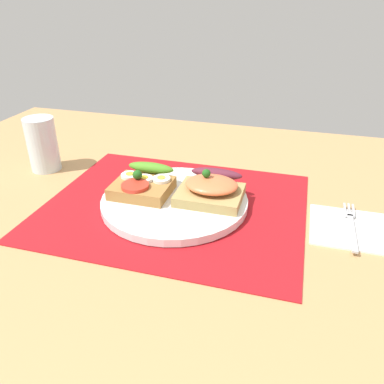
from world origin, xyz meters
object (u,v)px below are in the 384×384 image
object	(u,v)px
sandwich_egg_tomato	(143,184)
napkin	(355,228)
fork	(351,224)
drinking_glass	(42,144)
plate	(175,201)
sandwich_salmon	(211,188)

from	to	relation	value
sandwich_egg_tomato	napkin	bearing A→B (deg)	0.22
sandwich_egg_tomato	fork	world-z (taller)	sandwich_egg_tomato
napkin	drinking_glass	xyz separation A→B (cm)	(-57.72, 6.39, 4.95)
plate	napkin	xyz separation A→B (cm)	(28.32, 0.63, -0.64)
sandwich_salmon	fork	world-z (taller)	sandwich_salmon
fork	napkin	bearing A→B (deg)	-26.18
sandwich_egg_tomato	fork	bearing A→B (deg)	0.74
sandwich_egg_tomato	napkin	world-z (taller)	sandwich_egg_tomato
plate	sandwich_salmon	bearing A→B (deg)	16.53
fork	sandwich_egg_tomato	bearing A→B (deg)	-179.26
sandwich_egg_tomato	fork	size ratio (longest dim) A/B	0.71
napkin	plate	bearing A→B (deg)	-178.72
plate	drinking_glass	distance (cm)	30.53
sandwich_salmon	drinking_glass	bearing A→B (deg)	171.41
plate	sandwich_salmon	distance (cm)	6.48
plate	napkin	distance (cm)	28.34
plate	sandwich_egg_tomato	xyz separation A→B (cm)	(-5.74, 0.50, 2.11)
plate	napkin	world-z (taller)	plate
plate	drinking_glass	size ratio (longest dim) A/B	2.30
sandwich_salmon	napkin	distance (cm)	22.78
plate	sandwich_egg_tomato	world-z (taller)	sandwich_egg_tomato
fork	drinking_glass	size ratio (longest dim) A/B	1.30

